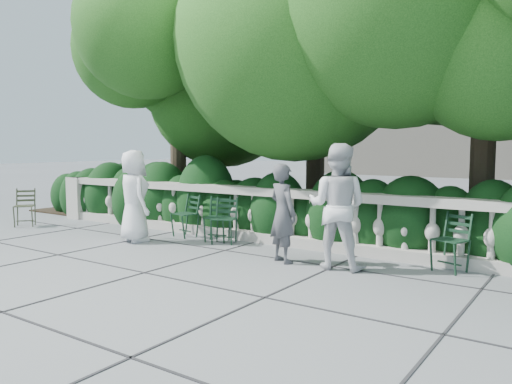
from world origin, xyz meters
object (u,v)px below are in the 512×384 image
Objects in this scene: chair_e at (443,273)px; person_businessman at (134,196)px; chair_d at (222,245)px; chair_weathered at (24,227)px; person_casual_man at (337,206)px; chair_b at (215,243)px; person_woman_grey at (283,213)px; chair_c at (179,238)px.

chair_e is 0.50× the size of person_businessman.
chair_d is 1.00× the size of chair_weathered.
chair_b is at bearing -18.00° from person_casual_man.
chair_d is at bearing 6.64° from person_woman_grey.
chair_e is at bearing -138.53° from person_woman_grey.
person_casual_man is at bearing -153.70° from person_businessman.
person_casual_man reaches higher than person_businessman.
chair_b is 4.62m from chair_weathered.
chair_d is 1.86m from person_businessman.
chair_c is at bearing 11.72° from person_woman_grey.
chair_d is 0.56× the size of person_woman_grey.
chair_e is 2.40m from person_woman_grey.
chair_b is 0.89m from chair_c.
chair_weathered is 0.47× the size of person_casual_man.
person_woman_grey is 0.83× the size of person_casual_man.
person_businessman is (3.22, 0.26, 0.84)m from chair_weathered.
chair_weathered is 0.50× the size of person_businessman.
person_woman_grey is (1.57, -0.49, 0.75)m from chair_d.
person_businessman is 3.10m from person_woman_grey.
person_businessman is at bearing 26.88° from person_woman_grey.
chair_b is 0.56× the size of person_woman_grey.
person_casual_man is (-1.35, -0.56, 0.89)m from chair_e.
chair_c is 0.56× the size of person_woman_grey.
person_woman_grey is 0.85m from person_casual_man.
chair_e and chair_weathered have the same top height.
chair_weathered is 0.56× the size of person_woman_grey.
chair_b is 0.24m from chair_d.
person_businessman is at bearing -4.30° from person_casual_man.
person_casual_man is at bearing 3.93° from chair_c.
person_casual_man reaches higher than person_woman_grey.
chair_b is 2.81m from person_casual_man.
chair_d is at bearing -17.06° from person_casual_man.
person_businessman is at bearing -107.28° from chair_c.
chair_d is (1.12, -0.09, 0.00)m from chair_c.
chair_b is 1.00× the size of chair_e.
person_businessman is at bearing -178.43° from chair_d.
chair_b is at bearing 6.42° from person_woman_grey.
person_casual_man is (3.92, 0.28, 0.05)m from person_businessman.
person_woman_grey is at bearing 0.17° from person_casual_man.
chair_d is 1.81m from person_woman_grey.
chair_b is at bearing -36.10° from chair_weathered.
person_casual_man is at bearing -147.43° from person_woman_grey.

